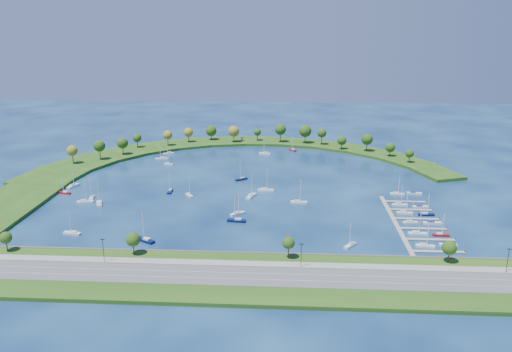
# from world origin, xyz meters

# --- Properties ---
(ground) EXTENTS (700.00, 700.00, 0.00)m
(ground) POSITION_xyz_m (0.00, 0.00, 0.00)
(ground) COLOR #071941
(ground) RESTS_ON ground
(south_shoreline) EXTENTS (420.00, 43.10, 11.60)m
(south_shoreline) POSITION_xyz_m (0.03, -122.88, 1.00)
(south_shoreline) COLOR #1E4913
(south_shoreline) RESTS_ON ground
(breakwater) EXTENTS (286.74, 247.64, 2.00)m
(breakwater) POSITION_xyz_m (-46.33, 48.72, 0.99)
(breakwater) COLOR #1E4913
(breakwater) RESTS_ON ground
(breakwater_trees) EXTENTS (239.23, 89.81, 14.88)m
(breakwater_trees) POSITION_xyz_m (-10.15, 90.67, 10.70)
(breakwater_trees) COLOR #382314
(breakwater_trees) RESTS_ON breakwater
(harbor_tower) EXTENTS (2.60, 2.60, 4.03)m
(harbor_tower) POSITION_xyz_m (-12.89, 114.14, 4.07)
(harbor_tower) COLOR gray
(harbor_tower) RESTS_ON breakwater
(dock_system) EXTENTS (24.28, 82.00, 1.60)m
(dock_system) POSITION_xyz_m (85.30, -61.00, 0.35)
(dock_system) COLOR gray
(dock_system) RESTS_ON ground
(moored_boat_0) EXTENTS (9.16, 2.66, 13.43)m
(moored_boat_0) POSITION_xyz_m (30.85, -33.33, 0.95)
(moored_boat_0) COLOR silver
(moored_boat_0) RESTS_ON ground
(moored_boat_1) EXTENTS (7.94, 7.40, 12.49)m
(moored_boat_1) POSITION_xyz_m (-1.14, -52.89, 0.92)
(moored_boat_1) COLOR silver
(moored_boat_1) RESTS_ON ground
(moored_boat_2) EXTENTS (6.96, 3.50, 9.85)m
(moored_boat_2) POSITION_xyz_m (-58.61, 43.19, 0.85)
(moored_boat_2) COLOR silver
(moored_boat_2) RESTS_ON ground
(moored_boat_3) EXTENTS (9.48, 2.84, 13.86)m
(moored_boat_3) POSITION_xyz_m (11.72, -12.81, 0.96)
(moored_boat_3) COLOR silver
(moored_boat_3) RESTS_ON ground
(moored_boat_4) EXTENTS (5.62, 9.52, 13.52)m
(moored_boat_4) POSITION_xyz_m (-78.11, -41.99, 0.95)
(moored_boat_4) COLOR silver
(moored_boat_4) RESTS_ON ground
(moored_boat_5) EXTENTS (8.48, 5.45, 12.13)m
(moored_boat_5) POSITION_xyz_m (-65.48, 73.33, 0.91)
(moored_boat_5) COLOR silver
(moored_boat_5) RESTS_ON ground
(moored_boat_6) EXTENTS (9.49, 3.66, 13.60)m
(moored_boat_6) POSITION_xyz_m (-0.69, -62.97, 0.96)
(moored_boat_6) COLOR #09103C
(moored_boat_6) RESTS_ON ground
(moored_boat_7) EXTENTS (3.41, 8.02, 11.43)m
(moored_boat_7) POSITION_xyz_m (-85.81, -32.39, 0.89)
(moored_boat_7) COLOR silver
(moored_boat_7) RESTS_ON ground
(moored_boat_8) EXTENTS (9.53, 4.92, 13.49)m
(moored_boat_8) POSITION_xyz_m (7.62, 77.32, 0.95)
(moored_boat_8) COLOR silver
(moored_boat_8) RESTS_ON ground
(moored_boat_9) EXTENTS (9.23, 4.29, 13.09)m
(moored_boat_9) POSITION_xyz_m (-87.12, -39.31, 0.94)
(moored_boat_9) COLOR silver
(moored_boat_9) RESTS_ON ground
(moored_boat_10) EXTENTS (5.31, 9.62, 13.62)m
(moored_boat_10) POSITION_xyz_m (-105.03, -11.57, 0.96)
(moored_boat_10) COLOR silver
(moored_boat_10) RESTS_ON ground
(moored_boat_11) EXTENTS (9.72, 5.00, 13.77)m
(moored_boat_11) POSITION_xyz_m (-66.71, 56.81, 0.96)
(moored_boat_11) COLOR silver
(moored_boat_11) RESTS_ON ground
(moored_boat_12) EXTENTS (7.92, 7.13, 12.27)m
(moored_boat_12) POSITION_xyz_m (-4.52, 9.18, 0.91)
(moored_boat_12) COLOR #09103C
(moored_boat_12) RESTS_ON ground
(moored_boat_13) EXTENTS (5.75, 7.04, 10.55)m
(moored_boat_13) POSITION_xyz_m (-31.65, -24.30, 0.87)
(moored_boat_13) COLOR silver
(moored_boat_13) RESTS_ON ground
(moored_boat_14) EXTENTS (6.40, 7.31, 11.21)m
(moored_boat_14) POSITION_xyz_m (52.52, -89.94, 0.88)
(moored_boat_14) COLOR silver
(moored_boat_14) RESTS_ON ground
(moored_boat_15) EXTENTS (6.28, 7.19, 11.02)m
(moored_boat_15) POSITION_xyz_m (28.61, 89.95, 0.88)
(moored_boat_15) COLOR maroon
(moored_boat_15) RESTS_ON ground
(moored_boat_16) EXTENTS (7.82, 3.96, 11.07)m
(moored_boat_16) POSITION_xyz_m (-104.93, -24.32, 0.88)
(moored_boat_16) COLOR maroon
(moored_boat_16) RESTS_ON ground
(moored_boat_17) EXTENTS (5.80, 9.94, 14.11)m
(moored_boat_17) POSITION_xyz_m (4.00, -24.33, 0.97)
(moored_boat_17) COLOR silver
(moored_boat_17) RESTS_ON ground
(moored_boat_18) EXTENTS (8.85, 4.06, 12.55)m
(moored_boat_18) POSITION_xyz_m (-76.26, -83.55, 0.92)
(moored_boat_18) COLOR silver
(moored_boat_18) RESTS_ON ground
(moored_boat_19) EXTENTS (2.52, 8.13, 11.86)m
(moored_boat_19) POSITION_xyz_m (-44.18, -18.20, 0.90)
(moored_boat_19) COLOR #09103C
(moored_boat_19) RESTS_ON ground
(moored_boat_20) EXTENTS (9.69, 7.26, 14.20)m
(moored_boat_20) POSITION_xyz_m (-39.67, -90.06, 0.98)
(moored_boat_20) COLOR #09103C
(moored_boat_20) RESTS_ON ground
(docked_boat_0) EXTENTS (8.49, 3.39, 12.14)m
(docked_boat_0) POSITION_xyz_m (85.52, -88.71, 0.91)
(docked_boat_0) COLOR silver
(docked_boat_0) RESTS_ON ground
(docked_boat_1) EXTENTS (7.90, 2.83, 1.58)m
(docked_boat_1) POSITION_xyz_m (95.99, -86.94, 0.58)
(docked_boat_1) COLOR silver
(docked_boat_1) RESTS_ON ground
(docked_boat_2) EXTENTS (8.78, 2.64, 12.82)m
(docked_boat_2) POSITION_xyz_m (85.51, -74.57, 0.93)
(docked_boat_2) COLOR silver
(docked_boat_2) RESTS_ON ground
(docked_boat_3) EXTENTS (7.61, 2.28, 11.13)m
(docked_boat_3) POSITION_xyz_m (96.03, -75.49, 0.88)
(docked_boat_3) COLOR maroon
(docked_boat_3) RESTS_ON ground
(docked_boat_4) EXTENTS (7.58, 2.93, 10.85)m
(docked_boat_4) POSITION_xyz_m (85.53, -60.03, 0.87)
(docked_boat_4) COLOR silver
(docked_boat_4) RESTS_ON ground
(docked_boat_5) EXTENTS (9.14, 2.88, 1.85)m
(docked_boat_5) POSITION_xyz_m (95.97, -60.55, 0.68)
(docked_boat_5) COLOR silver
(docked_boat_5) RESTS_ON ground
(docked_boat_6) EXTENTS (8.35, 2.94, 12.05)m
(docked_boat_6) POSITION_xyz_m (85.52, -46.80, 0.91)
(docked_boat_6) COLOR silver
(docked_boat_6) RESTS_ON ground
(docked_boat_7) EXTENTS (8.29, 2.71, 12.03)m
(docked_boat_7) POSITION_xyz_m (96.02, -48.55, 0.91)
(docked_boat_7) COLOR #09103C
(docked_boat_7) RESTS_ON ground
(docked_boat_8) EXTENTS (8.28, 2.41, 12.13)m
(docked_boat_8) POSITION_xyz_m (85.52, -34.18, 0.91)
(docked_boat_8) COLOR silver
(docked_boat_8) RESTS_ON ground
(docked_boat_9) EXTENTS (8.72, 3.37, 1.73)m
(docked_boat_9) POSITION_xyz_m (95.98, -36.84, 0.64)
(docked_boat_9) COLOR silver
(docked_boat_9) RESTS_ON ground
(docked_boat_10) EXTENTS (8.20, 3.04, 11.78)m
(docked_boat_10) POSITION_xyz_m (87.92, -15.21, 0.90)
(docked_boat_10) COLOR silver
(docked_boat_10) RESTS_ON ground
(docked_boat_11) EXTENTS (8.84, 3.61, 1.75)m
(docked_boat_11) POSITION_xyz_m (97.88, -13.49, 0.64)
(docked_boat_11) COLOR silver
(docked_boat_11) RESTS_ON ground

